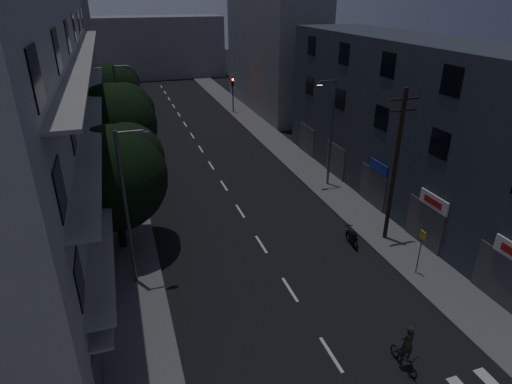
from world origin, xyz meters
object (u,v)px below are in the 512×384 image
utility_pole (395,165)px  motorcycle (352,238)px  bus_stop_sign (421,244)px  cyclist (405,353)px

utility_pole → motorcycle: size_ratio=5.19×
utility_pole → bus_stop_sign: (-0.50, -3.64, -2.98)m
utility_pole → motorcycle: 4.94m
motorcycle → cyclist: bearing=-100.7°
bus_stop_sign → motorcycle: (-1.70, 3.74, -1.45)m
motorcycle → cyclist: (-2.66, -8.77, 0.26)m
bus_stop_sign → motorcycle: bearing=114.5°
cyclist → bus_stop_sign: bearing=47.8°
cyclist → motorcycle: bearing=71.8°
bus_stop_sign → motorcycle: size_ratio=1.45×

